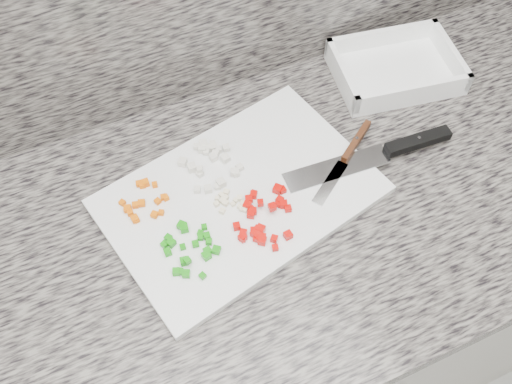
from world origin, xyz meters
TOP-DOWN VIEW (x-y plane):
  - cabinet at (0.00, 1.44)m, footprint 3.92×0.62m
  - countertop at (0.00, 1.44)m, footprint 3.96×0.64m
  - cutting_board at (0.07, 1.48)m, footprint 0.49×0.38m
  - carrot_pile at (-0.08, 1.53)m, footprint 0.08×0.08m
  - onion_pile at (0.05, 1.56)m, footprint 0.10×0.11m
  - green_pepper_pile at (-0.04, 1.42)m, footprint 0.09×0.11m
  - red_pepper_pile at (0.08, 1.42)m, footprint 0.11×0.12m
  - garlic_pile at (0.05, 1.47)m, footprint 0.05×0.06m
  - chef_knife at (0.35, 1.45)m, footprint 0.31×0.06m
  - paring_knife at (0.28, 1.48)m, footprint 0.17×0.12m
  - tray at (0.46, 1.62)m, footprint 0.26×0.20m

SIDE VIEW (x-z plane):
  - cabinet at x=0.00m, z-range 0.00..0.86m
  - countertop at x=0.00m, z-range 0.86..0.90m
  - cutting_board at x=0.07m, z-range 0.90..0.91m
  - tray at x=0.46m, z-range 0.89..0.94m
  - garlic_pile at x=0.05m, z-range 0.91..0.92m
  - carrot_pile at x=-0.08m, z-range 0.91..0.93m
  - chef_knife at x=0.35m, z-range 0.91..0.93m
  - green_pepper_pile at x=-0.04m, z-range 0.91..0.93m
  - onion_pile at x=0.05m, z-range 0.91..0.93m
  - red_pepper_pile at x=0.08m, z-range 0.91..0.93m
  - paring_knife at x=0.28m, z-range 0.91..0.93m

